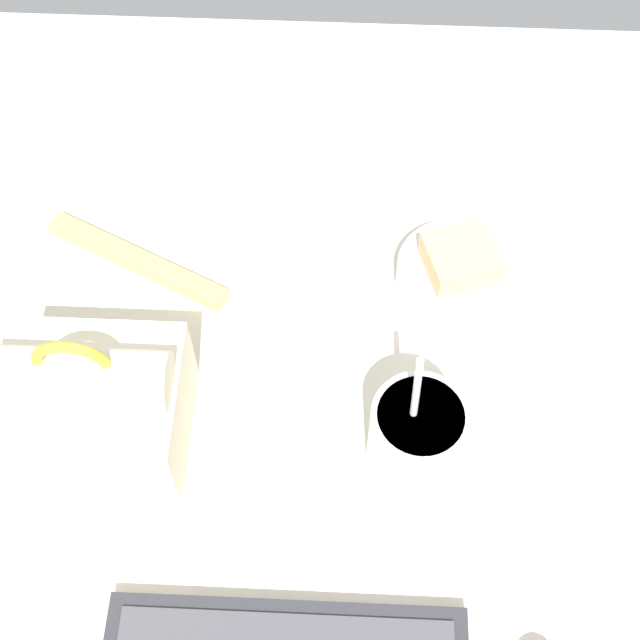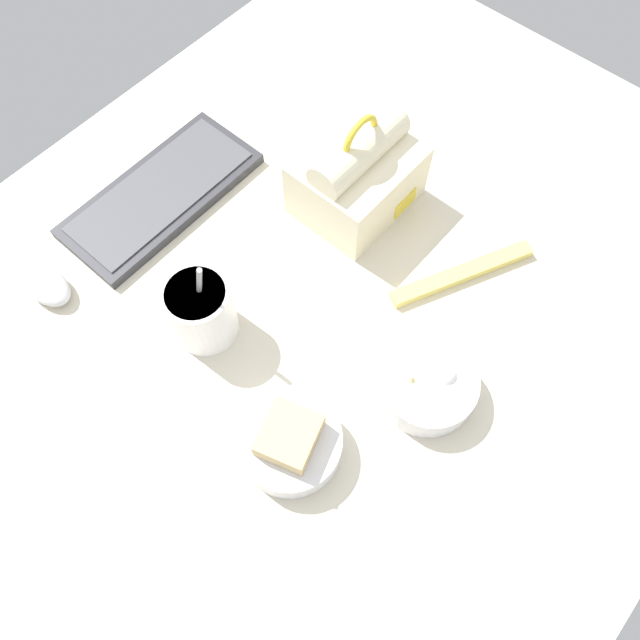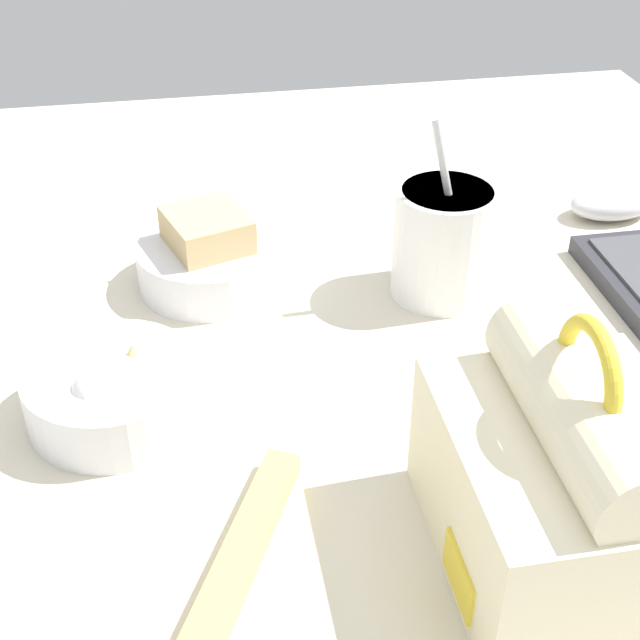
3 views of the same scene
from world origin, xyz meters
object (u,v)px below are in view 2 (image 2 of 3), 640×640
(bento_bowl_sandwich, at_px, (290,442))
(keyboard, at_px, (161,194))
(bento_bowl_snacks, at_px, (427,385))
(lunch_bag, at_px, (357,175))
(computer_mouse, at_px, (46,285))
(chopstick_case, at_px, (462,274))
(soup_cup, at_px, (201,310))

(bento_bowl_sandwich, bearing_deg, keyboard, 69.01)
(bento_bowl_snacks, bearing_deg, keyboard, 91.54)
(lunch_bag, xyz_separation_m, bento_bowl_sandwich, (-0.37, -0.19, -0.04))
(keyboard, bearing_deg, computer_mouse, 179.75)
(computer_mouse, bearing_deg, bento_bowl_snacks, -65.23)
(bento_bowl_sandwich, height_order, chopstick_case, bento_bowl_sandwich)
(lunch_bag, relative_size, chopstick_case, 0.82)
(keyboard, xyz_separation_m, bento_bowl_snacks, (0.01, -0.52, 0.01))
(chopstick_case, bearing_deg, keyboard, 113.82)
(bento_bowl_sandwich, bearing_deg, bento_bowl_snacks, -25.72)
(bento_bowl_snacks, distance_m, computer_mouse, 0.58)
(lunch_bag, bearing_deg, chopstick_case, -90.54)
(computer_mouse, bearing_deg, keyboard, -0.25)
(bento_bowl_sandwich, distance_m, chopstick_case, 0.37)
(bento_bowl_snacks, bearing_deg, chopstick_case, 20.61)
(soup_cup, relative_size, computer_mouse, 1.94)
(lunch_bag, distance_m, bento_bowl_sandwich, 0.42)
(bento_bowl_sandwich, height_order, computer_mouse, bento_bowl_sandwich)
(lunch_bag, distance_m, computer_mouse, 0.49)
(keyboard, xyz_separation_m, bento_bowl_sandwich, (-0.17, -0.43, 0.02))
(keyboard, bearing_deg, soup_cup, -117.38)
(lunch_bag, distance_m, bento_bowl_snacks, 0.34)
(keyboard, xyz_separation_m, lunch_bag, (0.20, -0.24, 0.05))
(lunch_bag, distance_m, chopstick_case, 0.22)
(lunch_bag, height_order, bento_bowl_sandwich, lunch_bag)
(keyboard, height_order, soup_cup, soup_cup)
(computer_mouse, relative_size, chopstick_case, 0.41)
(soup_cup, bearing_deg, computer_mouse, 116.49)
(keyboard, relative_size, bento_bowl_snacks, 2.46)
(soup_cup, distance_m, bento_bowl_snacks, 0.33)
(lunch_bag, xyz_separation_m, soup_cup, (-0.32, 0.02, -0.01))
(keyboard, height_order, chopstick_case, keyboard)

